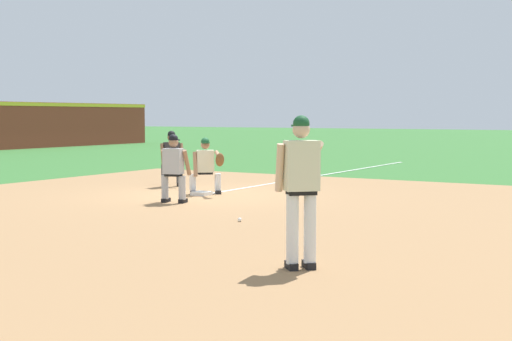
% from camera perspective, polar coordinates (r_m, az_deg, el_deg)
% --- Properties ---
extents(ground_plane, '(160.00, 160.00, 0.00)m').
position_cam_1_polar(ground_plane, '(16.62, -4.38, -2.00)').
color(ground_plane, '#336B2D').
extents(infield_dirt_patch, '(18.00, 18.00, 0.01)m').
position_cam_1_polar(infield_dirt_patch, '(12.61, -1.65, -4.02)').
color(infield_dirt_patch, '#9E754C').
rests_on(infield_dirt_patch, ground).
extents(foul_line_stripe, '(13.62, 0.10, 0.00)m').
position_cam_1_polar(foul_line_stripe, '(22.49, 5.72, -0.30)').
color(foul_line_stripe, white).
rests_on(foul_line_stripe, ground).
extents(first_base_bag, '(0.38, 0.38, 0.09)m').
position_cam_1_polar(first_base_bag, '(16.61, -4.38, -1.84)').
color(first_base_bag, white).
rests_on(first_base_bag, ground).
extents(baseball, '(0.07, 0.07, 0.07)m').
position_cam_1_polar(baseball, '(12.48, -1.31, -3.96)').
color(baseball, white).
rests_on(baseball, ground).
extents(pitcher, '(0.85, 0.56, 1.86)m').
position_cam_1_polar(pitcher, '(8.57, 3.68, -0.94)').
color(pitcher, black).
rests_on(pitcher, ground).
extents(first_baseman, '(0.75, 1.08, 1.34)m').
position_cam_1_polar(first_baseman, '(16.74, -3.98, 0.57)').
color(first_baseman, black).
rests_on(first_baseman, ground).
extents(baserunner, '(0.53, 0.65, 1.46)m').
position_cam_1_polar(baserunner, '(15.19, -6.61, 0.38)').
color(baserunner, black).
rests_on(baserunner, ground).
extents(umpire, '(0.67, 0.67, 1.46)m').
position_cam_1_polar(umpire, '(18.67, -6.77, 1.13)').
color(umpire, black).
rests_on(umpire, ground).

